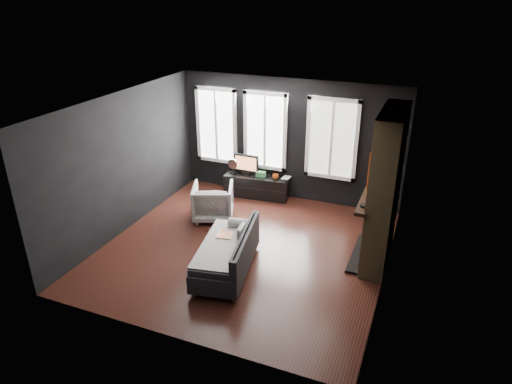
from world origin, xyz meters
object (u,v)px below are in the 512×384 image
at_px(mantel_vase, 374,179).
at_px(sofa, 226,251).
at_px(armchair, 213,200).
at_px(media_console, 257,186).
at_px(monitor, 246,163).
at_px(book, 283,173).
at_px(mug, 275,176).

bearing_deg(mantel_vase, sofa, -139.05).
xyz_separation_m(armchair, media_console, (0.44, 1.34, -0.16)).
height_order(media_console, monitor, monitor).
xyz_separation_m(armchair, mantel_vase, (3.15, 0.15, 0.91)).
height_order(armchair, media_console, armchair).
relative_size(armchair, book, 3.51).
height_order(monitor, book, monitor).
bearing_deg(mantel_vase, armchair, -177.27).
xyz_separation_m(book, mantel_vase, (2.13, -1.32, 0.70)).
height_order(armchair, mantel_vase, mantel_vase).
relative_size(monitor, mantel_vase, 3.18).
bearing_deg(book, mug, -133.55).
height_order(media_console, mug, mug).
bearing_deg(armchair, book, -146.64).
relative_size(media_console, book, 6.28).
distance_m(monitor, book, 0.86).
bearing_deg(media_console, mantel_vase, -29.44).
bearing_deg(monitor, armchair, -96.38).
xyz_separation_m(mug, book, (0.13, 0.14, 0.05)).
distance_m(mug, book, 0.19).
bearing_deg(monitor, mug, -0.51).
xyz_separation_m(armchair, mug, (0.89, 1.33, 0.16)).
bearing_deg(mantel_vase, monitor, 157.98).
relative_size(mug, mantel_vase, 0.73).
distance_m(armchair, media_console, 1.42).
height_order(sofa, book, sofa).
relative_size(media_console, monitor, 2.48).
bearing_deg(media_console, mug, -6.71).
xyz_separation_m(media_console, book, (0.57, 0.13, 0.37)).
relative_size(sofa, media_console, 1.20).
bearing_deg(mug, armchair, -123.76).
height_order(sofa, mantel_vase, mantel_vase).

